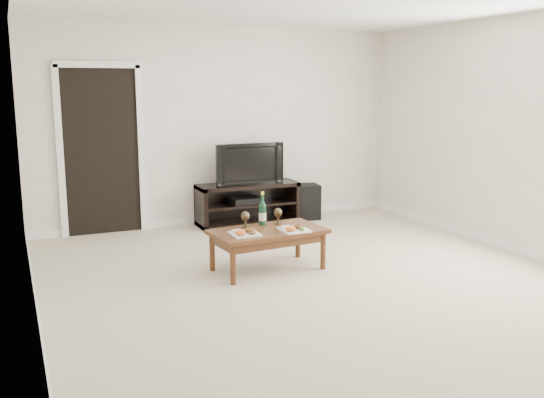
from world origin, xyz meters
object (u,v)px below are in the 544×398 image
(subwoofer, at_px, (307,202))
(television, at_px, (247,163))
(coffee_table, at_px, (268,250))
(media_console, at_px, (248,204))

(subwoofer, bearing_deg, television, -174.78)
(subwoofer, height_order, coffee_table, subwoofer)
(media_console, distance_m, television, 0.55)
(media_console, xyz_separation_m, television, (0.00, 0.00, 0.55))
(television, relative_size, coffee_table, 0.84)
(media_console, bearing_deg, subwoofer, -2.99)
(media_console, distance_m, coffee_table, 2.09)
(television, xyz_separation_m, coffee_table, (-0.57, -2.01, -0.61))
(media_console, distance_m, subwoofer, 0.87)
(television, height_order, subwoofer, television)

